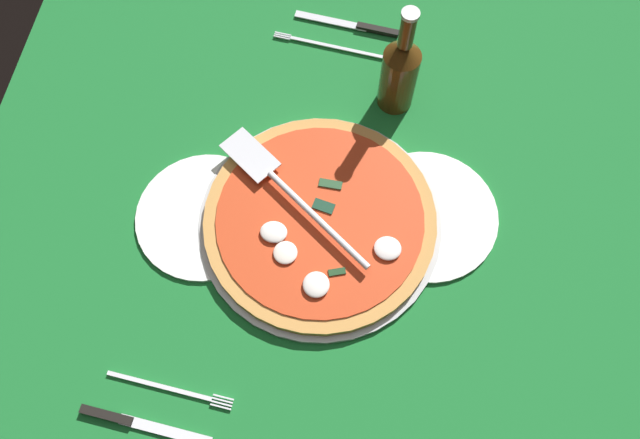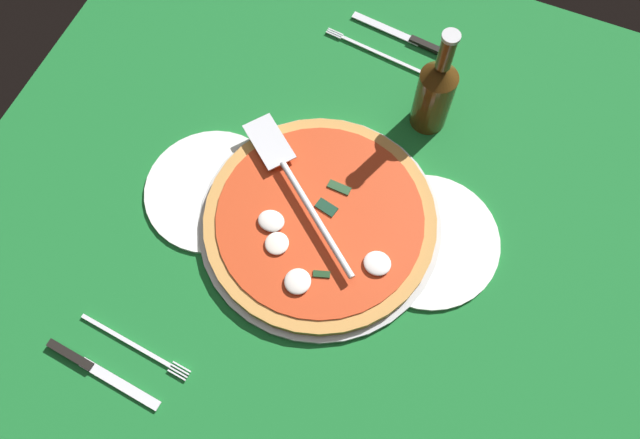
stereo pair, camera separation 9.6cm
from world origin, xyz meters
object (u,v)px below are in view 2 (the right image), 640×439
object	(u,v)px
pizza	(320,221)
place_setting_near	(114,358)
dinner_plate_right	(427,241)
beer_bottle	(435,92)
dinner_plate_left	(213,191)
place_setting_far	(394,47)
pizza_server	(297,187)

from	to	relation	value
pizza	place_setting_near	bearing A→B (deg)	-122.14
dinner_plate_right	beer_bottle	distance (cm)	23.20
dinner_plate_left	place_setting_far	xyz separation A→B (cm)	(16.88, 37.86, -0.15)
pizza_server	dinner_plate_left	bearing A→B (deg)	55.42
place_setting_far	dinner_plate_right	bearing A→B (deg)	124.36
place_setting_far	dinner_plate_left	bearing A→B (deg)	72.43
dinner_plate_right	place_setting_far	xyz separation A→B (cm)	(-17.32, 32.72, -0.15)
dinner_plate_right	place_setting_far	bearing A→B (deg)	117.90
pizza_server	place_setting_far	xyz separation A→B (cm)	(3.88, 33.77, -3.99)
dinner_plate_left	place_setting_near	distance (cm)	29.13
dinner_plate_right	pizza_server	distance (cm)	21.58
dinner_plate_right	place_setting_near	xyz separation A→B (cm)	(-35.27, -34.26, -0.15)
place_setting_near	place_setting_far	world-z (taller)	same
pizza	pizza_server	size ratio (longest dim) A/B	1.38
dinner_plate_left	pizza_server	world-z (taller)	pizza_server
dinner_plate_right	place_setting_near	bearing A→B (deg)	-135.83
beer_bottle	pizza	bearing A→B (deg)	-110.33
dinner_plate_left	place_setting_far	world-z (taller)	place_setting_far
dinner_plate_left	dinner_plate_right	world-z (taller)	same
pizza	pizza_server	world-z (taller)	pizza_server
pizza	pizza_server	distance (cm)	6.19
place_setting_near	place_setting_far	bearing A→B (deg)	80.42
pizza	dinner_plate_right	bearing A→B (deg)	13.69
dinner_plate_left	beer_bottle	distance (cm)	38.26
dinner_plate_right	place_setting_far	world-z (taller)	place_setting_far
pizza_server	place_setting_near	size ratio (longest dim) A/B	1.19
dinner_plate_left	pizza	xyz separation A→B (cm)	(17.98, 1.19, 1.56)
dinner_plate_left	dinner_plate_right	bearing A→B (deg)	8.56
pizza	place_setting_far	distance (cm)	36.73
place_setting_near	beer_bottle	distance (cm)	62.28
dinner_plate_left	pizza	bearing A→B (deg)	3.80
dinner_plate_right	beer_bottle	size ratio (longest dim) A/B	1.03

